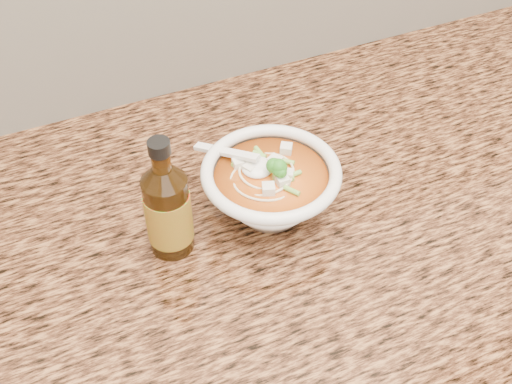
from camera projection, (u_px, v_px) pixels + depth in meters
name	position (u px, v px, depth m)	size (l,w,h in m)	color
cabinet	(309.00, 379.00, 1.17)	(4.00, 0.65, 0.86)	black
counter_slab	(329.00, 210.00, 0.85)	(4.00, 0.68, 0.04)	#936036
soup_bowl	(271.00, 190.00, 0.79)	(0.17, 0.18, 0.10)	white
hot_sauce_bottle	(168.00, 210.00, 0.74)	(0.07, 0.07, 0.17)	#3F2308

